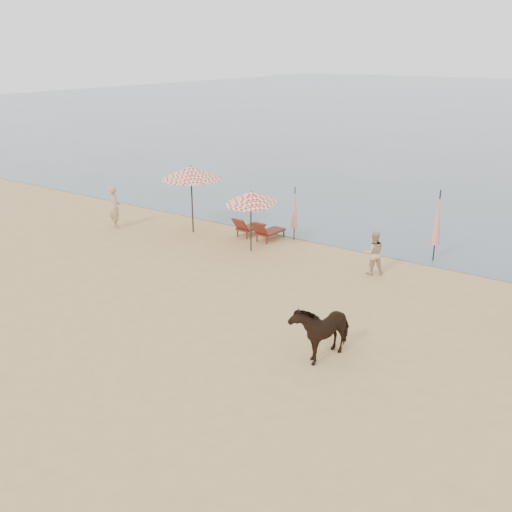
{
  "coord_description": "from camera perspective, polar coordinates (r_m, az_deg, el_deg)",
  "views": [
    {
      "loc": [
        9.2,
        -8.5,
        7.06
      ],
      "look_at": [
        0.0,
        5.0,
        1.1
      ],
      "focal_mm": 40.0,
      "sensor_mm": 36.0,
      "label": 1
    }
  ],
  "objects": [
    {
      "name": "beachgoer_left",
      "position": [
        24.37,
        -13.94,
        4.78
      ],
      "size": [
        0.77,
        0.67,
        1.78
      ],
      "primitive_type": "imported",
      "rotation": [
        0.0,
        0.0,
        2.68
      ],
      "color": "tan",
      "rests_on": "ground"
    },
    {
      "name": "cow",
      "position": [
        13.95,
        6.57,
        -7.19
      ],
      "size": [
        1.06,
        1.79,
        1.41
      ],
      "primitive_type": "imported",
      "rotation": [
        0.0,
        0.0,
        -0.19
      ],
      "color": "black",
      "rests_on": "ground"
    },
    {
      "name": "lounger_cluster_left",
      "position": [
        22.45,
        0.15,
        2.76
      ],
      "size": [
        1.68,
        1.62,
        0.56
      ],
      "rotation": [
        0.0,
        0.0,
        -0.08
      ],
      "color": "maroon",
      "rests_on": "ground"
    },
    {
      "name": "ground",
      "position": [
        14.38,
        -11.47,
        -9.81
      ],
      "size": [
        120.0,
        120.0,
        0.0
      ],
      "primitive_type": "plane",
      "color": "tan",
      "rests_on": "ground"
    },
    {
      "name": "umbrella_open_left_b",
      "position": [
        20.56,
        -0.52,
        5.9
      ],
      "size": [
        1.85,
        1.88,
        2.36
      ],
      "rotation": [
        0.0,
        0.0,
        -0.39
      ],
      "color": "black",
      "rests_on": "ground"
    },
    {
      "name": "umbrella_open_left_a",
      "position": [
        22.85,
        -6.53,
        8.3
      ],
      "size": [
        2.4,
        2.4,
        2.74
      ],
      "rotation": [
        0.0,
        0.0,
        0.01
      ],
      "color": "black",
      "rests_on": "ground"
    },
    {
      "name": "beachgoer_right_a",
      "position": [
        19.13,
        11.66,
        0.32
      ],
      "size": [
        0.91,
        0.88,
        1.48
      ],
      "primitive_type": "imported",
      "rotation": [
        0.0,
        0.0,
        3.79
      ],
      "color": "tan",
      "rests_on": "ground"
    },
    {
      "name": "umbrella_closed_left",
      "position": [
        22.04,
        3.88,
        4.84
      ],
      "size": [
        0.26,
        0.26,
        2.11
      ],
      "rotation": [
        0.0,
        0.0,
        0.08
      ],
      "color": "black",
      "rests_on": "ground"
    },
    {
      "name": "umbrella_closed_right",
      "position": [
        20.61,
        17.71,
        3.64
      ],
      "size": [
        0.31,
        0.31,
        2.56
      ],
      "rotation": [
        0.0,
        0.0,
        0.23
      ],
      "color": "black",
      "rests_on": "ground"
    }
  ]
}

